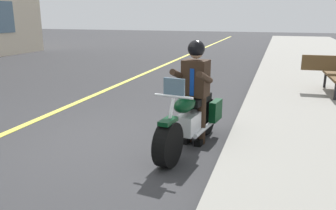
% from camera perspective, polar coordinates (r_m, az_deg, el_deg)
% --- Properties ---
extents(ground_plane, '(80.00, 80.00, 0.00)m').
position_cam_1_polar(ground_plane, '(5.95, -10.51, -6.42)').
color(ground_plane, '#333335').
extents(lane_center_stripe, '(60.00, 0.16, 0.01)m').
position_cam_1_polar(lane_center_stripe, '(7.08, -24.96, -4.07)').
color(lane_center_stripe, '#E5DB4C').
rests_on(lane_center_stripe, ground_plane).
extents(motorcycle_main, '(2.22, 0.78, 1.26)m').
position_cam_1_polar(motorcycle_main, '(5.62, 3.77, -2.58)').
color(motorcycle_main, black).
rests_on(motorcycle_main, ground_plane).
extents(rider_main, '(0.67, 0.61, 1.74)m').
position_cam_1_polar(rider_main, '(5.65, 4.56, 3.61)').
color(rider_main, black).
rests_on(rider_main, ground_plane).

